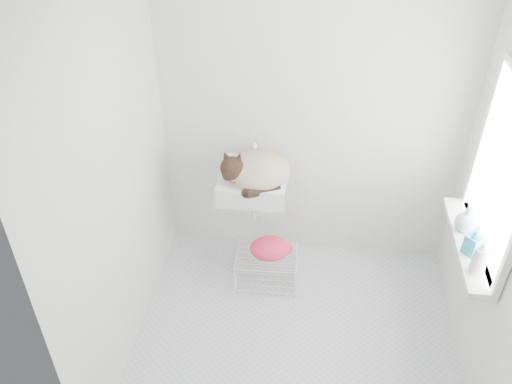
# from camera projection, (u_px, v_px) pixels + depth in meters

# --- Properties ---
(floor) EXTENTS (2.20, 2.00, 0.02)m
(floor) POSITION_uv_depth(u_px,v_px,m) (295.00, 340.00, 3.74)
(floor) COLOR silver
(floor) RESTS_ON ground
(back_wall) EXTENTS (2.20, 0.02, 2.50)m
(back_wall) POSITION_uv_depth(u_px,v_px,m) (313.00, 112.00, 3.79)
(back_wall) COLOR silver
(back_wall) RESTS_ON ground
(right_wall) EXTENTS (0.02, 2.00, 2.50)m
(right_wall) POSITION_uv_depth(u_px,v_px,m) (510.00, 212.00, 2.88)
(right_wall) COLOR silver
(right_wall) RESTS_ON ground
(left_wall) EXTENTS (0.02, 2.00, 2.50)m
(left_wall) POSITION_uv_depth(u_px,v_px,m) (114.00, 182.00, 3.11)
(left_wall) COLOR silver
(left_wall) RESTS_ON ground
(window_glass) EXTENTS (0.01, 0.80, 1.00)m
(window_glass) POSITION_uv_depth(u_px,v_px,m) (504.00, 175.00, 2.99)
(window_glass) COLOR white
(window_glass) RESTS_ON right_wall
(window_frame) EXTENTS (0.04, 0.90, 1.10)m
(window_frame) POSITION_uv_depth(u_px,v_px,m) (501.00, 175.00, 2.99)
(window_frame) COLOR white
(window_frame) RESTS_ON right_wall
(windowsill) EXTENTS (0.16, 0.88, 0.04)m
(windowsill) POSITION_uv_depth(u_px,v_px,m) (468.00, 244.00, 3.30)
(windowsill) COLOR white
(windowsill) RESTS_ON right_wall
(sink) EXTENTS (0.49, 0.42, 0.19)m
(sink) POSITION_uv_depth(u_px,v_px,m) (253.00, 175.00, 3.86)
(sink) COLOR white
(sink) RESTS_ON back_wall
(faucet) EXTENTS (0.18, 0.12, 0.18)m
(faucet) POSITION_uv_depth(u_px,v_px,m) (256.00, 145.00, 3.92)
(faucet) COLOR silver
(faucet) RESTS_ON sink
(cat) EXTENTS (0.53, 0.46, 0.31)m
(cat) POSITION_uv_depth(u_px,v_px,m) (254.00, 172.00, 3.82)
(cat) COLOR #C1B38E
(cat) RESTS_ON sink
(wire_rack) EXTENTS (0.46, 0.33, 0.27)m
(wire_rack) POSITION_uv_depth(u_px,v_px,m) (266.00, 267.00, 4.10)
(wire_rack) COLOR silver
(wire_rack) RESTS_ON floor
(towel) EXTENTS (0.32, 0.25, 0.12)m
(towel) POSITION_uv_depth(u_px,v_px,m) (270.00, 252.00, 4.02)
(towel) COLOR red
(towel) RESTS_ON wire_rack
(bottle_a) EXTENTS (0.11, 0.11, 0.20)m
(bottle_a) POSITION_uv_depth(u_px,v_px,m) (475.00, 272.00, 3.08)
(bottle_a) COLOR white
(bottle_a) RESTS_ON windowsill
(bottle_b) EXTENTS (0.12, 0.12, 0.19)m
(bottle_b) POSITION_uv_depth(u_px,v_px,m) (470.00, 253.00, 3.21)
(bottle_b) COLOR teal
(bottle_b) RESTS_ON windowsill
(bottle_c) EXTENTS (0.19, 0.19, 0.17)m
(bottle_c) POSITION_uv_depth(u_px,v_px,m) (464.00, 230.00, 3.38)
(bottle_c) COLOR #AAB2C4
(bottle_c) RESTS_ON windowsill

